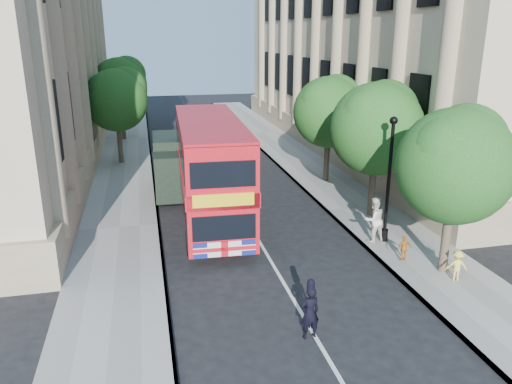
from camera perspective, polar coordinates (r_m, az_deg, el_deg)
ground at (r=14.82m, az=7.12°, el=-16.63°), size 120.00×120.00×0.00m
pavement_right at (r=25.13m, az=11.83°, el=-1.90°), size 3.50×80.00×0.12m
pavement_left at (r=23.02m, az=-15.31°, el=-4.00°), size 3.50×80.00×0.12m
building_right at (r=39.85m, az=15.14°, el=18.10°), size 12.00×38.00×18.00m
tree_right_near at (r=18.20m, az=21.93°, el=3.46°), size 4.00×4.00×6.08m
tree_right_mid at (r=23.23m, az=13.70°, el=7.58°), size 4.20×4.20×6.37m
tree_right_far at (r=28.67m, az=8.38°, el=9.47°), size 4.00×4.00×6.15m
tree_left_far at (r=33.74m, az=-15.63°, el=10.46°), size 4.00×4.00×6.30m
tree_left_back at (r=41.66m, az=-15.25°, el=12.11°), size 4.20×4.20×6.65m
lamp_post at (r=20.65m, az=14.88°, el=0.74°), size 0.32×0.32×5.16m
double_decker_bus at (r=22.51m, az=-5.21°, el=2.77°), size 3.10×10.12×4.62m
box_van at (r=26.97m, az=-9.21°, el=2.80°), size 2.31×5.41×3.06m
police_constable at (r=14.56m, az=6.17°, el=-13.56°), size 0.63×0.46×1.59m
woman_pedestrian at (r=20.95m, az=13.32°, el=-3.09°), size 1.02×0.85×1.88m
child_a at (r=19.65m, az=16.56°, el=-6.18°), size 0.59×0.27×0.99m
child_b at (r=18.74m, az=21.97°, el=-7.79°), size 0.81×0.63×1.11m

